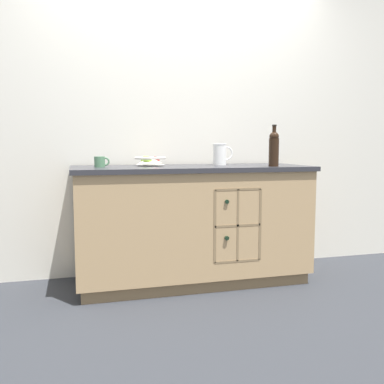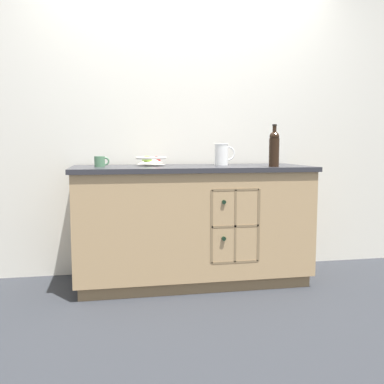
{
  "view_description": "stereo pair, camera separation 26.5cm",
  "coord_description": "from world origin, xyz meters",
  "px_view_note": "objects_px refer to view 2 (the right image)",
  "views": [
    {
      "loc": [
        -0.87,
        -3.17,
        1.07
      ],
      "look_at": [
        0.0,
        0.0,
        0.71
      ],
      "focal_mm": 40.0,
      "sensor_mm": 36.0,
      "label": 1
    },
    {
      "loc": [
        -0.61,
        -3.23,
        1.07
      ],
      "look_at": [
        0.0,
        0.0,
        0.71
      ],
      "focal_mm": 40.0,
      "sensor_mm": 36.0,
      "label": 2
    }
  ],
  "objects_px": {
    "ceramic_mug": "(100,162)",
    "standing_wine_bottle": "(274,148)",
    "fruit_bowl": "(151,160)",
    "white_pitcher": "(222,154)"
  },
  "relations": [
    {
      "from": "white_pitcher",
      "to": "standing_wine_bottle",
      "type": "height_order",
      "value": "standing_wine_bottle"
    },
    {
      "from": "white_pitcher",
      "to": "ceramic_mug",
      "type": "relative_size",
      "value": 1.55
    },
    {
      "from": "white_pitcher",
      "to": "ceramic_mug",
      "type": "bearing_deg",
      "value": -174.02
    },
    {
      "from": "fruit_bowl",
      "to": "standing_wine_bottle",
      "type": "distance_m",
      "value": 0.95
    },
    {
      "from": "ceramic_mug",
      "to": "standing_wine_bottle",
      "type": "bearing_deg",
      "value": -10.6
    },
    {
      "from": "fruit_bowl",
      "to": "white_pitcher",
      "type": "relative_size",
      "value": 1.41
    },
    {
      "from": "white_pitcher",
      "to": "standing_wine_bottle",
      "type": "bearing_deg",
      "value": -47.37
    },
    {
      "from": "white_pitcher",
      "to": "standing_wine_bottle",
      "type": "relative_size",
      "value": 0.55
    },
    {
      "from": "fruit_bowl",
      "to": "ceramic_mug",
      "type": "relative_size",
      "value": 2.19
    },
    {
      "from": "white_pitcher",
      "to": "ceramic_mug",
      "type": "height_order",
      "value": "white_pitcher"
    }
  ]
}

